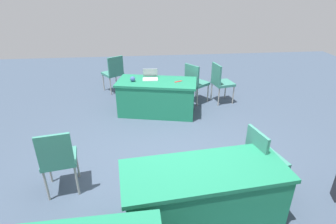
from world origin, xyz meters
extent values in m
plane|color=#3D4C60|center=(0.00, 0.00, 0.00)|extent=(14.40, 14.40, 0.00)
cube|color=#1E7A56|center=(0.09, -2.07, 0.71)|extent=(1.79, 1.11, 0.05)
cube|color=#1E7A56|center=(0.09, -2.07, 0.34)|extent=(1.72, 1.06, 0.69)
cube|color=#1E7A56|center=(-0.26, 0.95, 0.71)|extent=(1.96, 0.95, 0.05)
cube|color=#1E7A56|center=(-0.26, 0.95, 0.34)|extent=(1.88, 0.91, 0.69)
cylinder|color=#9E9993|center=(1.77, 0.07, 0.23)|extent=(0.03, 0.03, 0.47)
cylinder|color=#9E9993|center=(1.39, 0.00, 0.23)|extent=(0.03, 0.03, 0.47)
cylinder|color=#9E9993|center=(1.70, 0.45, 0.23)|extent=(0.03, 0.03, 0.47)
cylinder|color=#9E9993|center=(1.32, 0.38, 0.23)|extent=(0.03, 0.03, 0.47)
cube|color=#387F70|center=(1.55, 0.23, 0.50)|extent=(0.51, 0.51, 0.06)
cube|color=#387F70|center=(1.51, 0.42, 0.75)|extent=(0.42, 0.12, 0.45)
cylinder|color=#9E9993|center=(-1.37, 0.28, 0.22)|extent=(0.03, 0.03, 0.44)
cylinder|color=#9E9993|center=(-1.45, 0.65, 0.22)|extent=(0.03, 0.03, 0.44)
cylinder|color=#9E9993|center=(-0.99, 0.36, 0.22)|extent=(0.03, 0.03, 0.44)
cylinder|color=#9E9993|center=(-1.08, 0.73, 0.22)|extent=(0.03, 0.03, 0.44)
cube|color=#387F70|center=(-1.22, 0.50, 0.47)|extent=(0.53, 0.53, 0.06)
cube|color=#387F70|center=(-1.03, 0.55, 0.72)|extent=(0.13, 0.42, 0.45)
cylinder|color=#9E9993|center=(-1.65, -2.74, 0.22)|extent=(0.03, 0.03, 0.44)
cylinder|color=#9E9993|center=(-1.73, -2.37, 0.22)|extent=(0.03, 0.03, 0.44)
cylinder|color=#9E9993|center=(-1.28, -2.66, 0.22)|extent=(0.03, 0.03, 0.44)
cylinder|color=#9E9993|center=(-1.36, -2.29, 0.22)|extent=(0.03, 0.03, 0.44)
cube|color=#387F70|center=(-1.51, -2.52, 0.47)|extent=(0.52, 0.52, 0.06)
cube|color=#387F70|center=(-1.31, -2.48, 0.72)|extent=(0.12, 0.42, 0.45)
cylinder|color=#9E9993|center=(-0.94, -2.87, 0.22)|extent=(0.03, 0.03, 0.43)
cylinder|color=#9E9993|center=(-1.17, -2.56, 0.22)|extent=(0.03, 0.03, 0.43)
cylinder|color=#9E9993|center=(-0.64, -2.64, 0.22)|extent=(0.03, 0.03, 0.43)
cylinder|color=#9E9993|center=(-0.86, -2.34, 0.22)|extent=(0.03, 0.03, 0.43)
cube|color=#387F70|center=(-0.90, -2.60, 0.46)|extent=(0.62, 0.62, 0.06)
cube|color=#387F70|center=(-0.74, -2.48, 0.72)|extent=(0.28, 0.36, 0.45)
cylinder|color=#9E9993|center=(1.42, -3.57, 0.22)|extent=(0.03, 0.03, 0.45)
cylinder|color=#9E9993|center=(1.10, -3.78, 0.22)|extent=(0.03, 0.03, 0.45)
cylinder|color=#9E9993|center=(1.20, -3.25, 0.22)|extent=(0.03, 0.03, 0.45)
cylinder|color=#9E9993|center=(0.89, -3.47, 0.22)|extent=(0.03, 0.03, 0.45)
cube|color=#387F70|center=(1.15, -3.52, 0.48)|extent=(0.61, 0.61, 0.06)
cube|color=#387F70|center=(1.04, -3.35, 0.73)|extent=(0.37, 0.27, 0.45)
cube|color=silver|center=(0.22, -2.18, 0.75)|extent=(0.33, 0.24, 0.02)
cube|color=#B7B7BC|center=(0.21, -2.32, 0.85)|extent=(0.32, 0.09, 0.19)
sphere|color=#3F5999|center=(0.59, -2.10, 0.79)|extent=(0.11, 0.11, 0.11)
cube|color=red|center=(-0.36, -1.98, 0.74)|extent=(0.18, 0.11, 0.01)
camera|label=1|loc=(0.40, 3.32, 2.63)|focal=28.74mm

